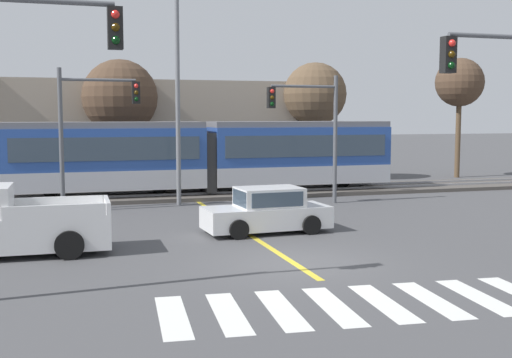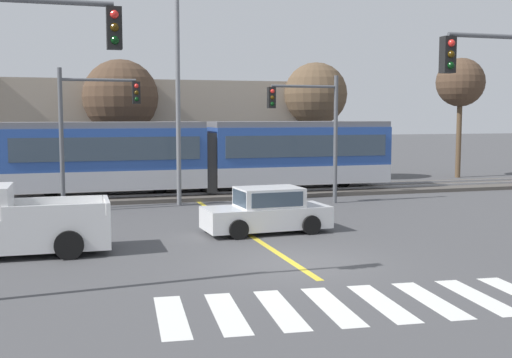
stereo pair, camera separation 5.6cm
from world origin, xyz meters
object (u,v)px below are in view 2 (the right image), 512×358
at_px(light_rail_tram, 207,154).
at_px(bare_tree_west, 121,97).
at_px(traffic_light_near_left, 1,92).
at_px(bare_tree_east, 316,95).
at_px(sedan_crossing, 267,212).
at_px(bare_tree_far_east, 460,83).
at_px(pickup_truck, 6,226).
at_px(street_lamp_centre, 183,80).
at_px(traffic_light_far_right, 313,120).
at_px(traffic_light_far_left, 89,118).

distance_m(light_rail_tram, bare_tree_west, 7.17).
height_order(traffic_light_near_left, bare_tree_east, bare_tree_east).
relative_size(sedan_crossing, bare_tree_far_east, 0.57).
relative_size(pickup_truck, street_lamp_centre, 0.56).
height_order(light_rail_tram, bare_tree_west, bare_tree_west).
bearing_deg(traffic_light_far_right, bare_tree_east, 67.41).
xyz_separation_m(light_rail_tram, bare_tree_east, (7.96, 5.80, 3.10)).
relative_size(bare_tree_west, bare_tree_east, 0.98).
relative_size(traffic_light_near_left, bare_tree_far_east, 0.89).
bearing_deg(traffic_light_near_left, traffic_light_far_left, 80.10).
xyz_separation_m(light_rail_tram, bare_tree_far_east, (17.17, 4.62, 3.84)).
bearing_deg(street_lamp_centre, sedan_crossing, -78.59).
relative_size(sedan_crossing, street_lamp_centre, 0.44).
bearing_deg(traffic_light_near_left, light_rail_tram, 64.06).
height_order(sedan_crossing, bare_tree_east, bare_tree_east).
xyz_separation_m(pickup_truck, traffic_light_far_left, (2.62, 7.91, 2.96)).
bearing_deg(traffic_light_near_left, traffic_light_far_right, 45.74).
bearing_deg(bare_tree_far_east, traffic_light_near_left, -140.41).
relative_size(street_lamp_centre, bare_tree_far_east, 1.29).
xyz_separation_m(traffic_light_far_left, street_lamp_centre, (3.98, 0.73, 1.64)).
bearing_deg(light_rail_tram, bare_tree_far_east, 15.07).
height_order(pickup_truck, bare_tree_east, bare_tree_east).
bearing_deg(bare_tree_east, bare_tree_west, -178.66).
distance_m(bare_tree_east, bare_tree_far_east, 9.31).
height_order(sedan_crossing, traffic_light_near_left, traffic_light_near_left).
distance_m(pickup_truck, bare_tree_west, 17.97).
xyz_separation_m(traffic_light_near_left, traffic_light_far_right, (11.65, 11.96, -0.70)).
bearing_deg(traffic_light_near_left, pickup_truck, 95.22).
bearing_deg(street_lamp_centre, pickup_truck, -127.38).
xyz_separation_m(pickup_truck, traffic_light_near_left, (0.43, -4.66, 3.56)).
distance_m(light_rail_tram, traffic_light_near_left, 17.97).
bearing_deg(bare_tree_far_east, street_lamp_centre, -158.65).
bearing_deg(traffic_light_far_right, bare_tree_far_east, 33.12).
bearing_deg(bare_tree_east, sedan_crossing, -117.06).
height_order(pickup_truck, bare_tree_far_east, bare_tree_far_east).
bearing_deg(pickup_truck, traffic_light_far_right, 31.14).
distance_m(sedan_crossing, street_lamp_centre, 8.87).
xyz_separation_m(traffic_light_far_right, bare_tree_far_east, (13.31, 8.68, 2.19)).
bearing_deg(pickup_truck, bare_tree_west, 74.62).
height_order(traffic_light_far_right, bare_tree_west, bare_tree_west).
xyz_separation_m(pickup_truck, street_lamp_centre, (6.60, 8.63, 4.60)).
xyz_separation_m(street_lamp_centre, bare_tree_west, (-1.95, 8.25, -0.57)).
bearing_deg(traffic_light_far_left, bare_tree_far_east, 19.52).
height_order(street_lamp_centre, bare_tree_west, street_lamp_centre).
bearing_deg(traffic_light_far_right, pickup_truck, -148.86).
relative_size(traffic_light_far_left, bare_tree_far_east, 0.78).
height_order(bare_tree_west, bare_tree_east, bare_tree_east).
bearing_deg(sedan_crossing, traffic_light_far_left, 129.53).
height_order(traffic_light_near_left, street_lamp_centre, street_lamp_centre).
height_order(pickup_truck, street_lamp_centre, street_lamp_centre).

